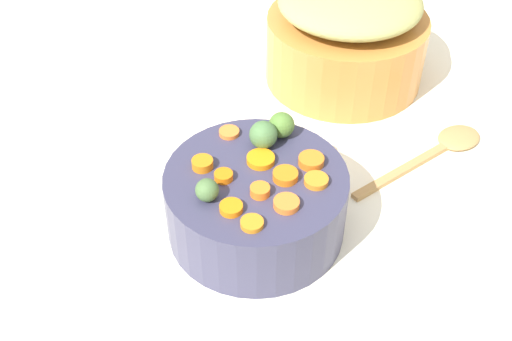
# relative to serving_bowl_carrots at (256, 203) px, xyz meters

# --- Properties ---
(tabletop) EXTENTS (2.40, 2.40, 0.02)m
(tabletop) POSITION_rel_serving_bowl_carrots_xyz_m (0.00, -0.02, -0.06)
(tabletop) COLOR white
(tabletop) RESTS_ON ground
(serving_bowl_carrots) EXTENTS (0.24, 0.24, 0.10)m
(serving_bowl_carrots) POSITION_rel_serving_bowl_carrots_xyz_m (0.00, 0.00, 0.00)
(serving_bowl_carrots) COLOR #373753
(serving_bowl_carrots) RESTS_ON tabletop
(metal_pot) EXTENTS (0.28, 0.28, 0.12)m
(metal_pot) POSITION_rel_serving_bowl_carrots_xyz_m (0.37, -0.16, 0.01)
(metal_pot) COLOR #C87F39
(metal_pot) RESTS_ON tabletop
(stuffing_mound) EXTENTS (0.24, 0.24, 0.06)m
(stuffing_mound) POSITION_rel_serving_bowl_carrots_xyz_m (0.37, -0.16, 0.10)
(stuffing_mound) COLOR tan
(stuffing_mound) RESTS_ON metal_pot
(carrot_slice_0) EXTENTS (0.05, 0.05, 0.01)m
(carrot_slice_0) POSITION_rel_serving_bowl_carrots_xyz_m (0.02, -0.07, 0.05)
(carrot_slice_0) COLOR orange
(carrot_slice_0) RESTS_ON serving_bowl_carrots
(carrot_slice_1) EXTENTS (0.04, 0.04, 0.01)m
(carrot_slice_1) POSITION_rel_serving_bowl_carrots_xyz_m (0.09, 0.04, 0.05)
(carrot_slice_1) COLOR orange
(carrot_slice_1) RESTS_ON serving_bowl_carrots
(carrot_slice_2) EXTENTS (0.03, 0.03, 0.01)m
(carrot_slice_2) POSITION_rel_serving_bowl_carrots_xyz_m (-0.00, 0.04, 0.05)
(carrot_slice_2) COLOR orange
(carrot_slice_2) RESTS_ON serving_bowl_carrots
(carrot_slice_3) EXTENTS (0.05, 0.05, 0.01)m
(carrot_slice_3) POSITION_rel_serving_bowl_carrots_xyz_m (-0.00, -0.04, 0.05)
(carrot_slice_3) COLOR orange
(carrot_slice_3) RESTS_ON serving_bowl_carrots
(carrot_slice_4) EXTENTS (0.03, 0.03, 0.01)m
(carrot_slice_4) POSITION_rel_serving_bowl_carrots_xyz_m (-0.06, 0.03, 0.05)
(carrot_slice_4) COLOR orange
(carrot_slice_4) RESTS_ON serving_bowl_carrots
(carrot_slice_5) EXTENTS (0.03, 0.03, 0.01)m
(carrot_slice_5) POSITION_rel_serving_bowl_carrots_xyz_m (-0.03, -0.00, 0.05)
(carrot_slice_5) COLOR orange
(carrot_slice_5) RESTS_ON serving_bowl_carrots
(carrot_slice_6) EXTENTS (0.04, 0.04, 0.01)m
(carrot_slice_6) POSITION_rel_serving_bowl_carrots_xyz_m (0.02, 0.07, 0.05)
(carrot_slice_6) COLOR orange
(carrot_slice_6) RESTS_ON serving_bowl_carrots
(carrot_slice_7) EXTENTS (0.04, 0.04, 0.01)m
(carrot_slice_7) POSITION_rel_serving_bowl_carrots_xyz_m (0.03, -0.01, 0.05)
(carrot_slice_7) COLOR orange
(carrot_slice_7) RESTS_ON serving_bowl_carrots
(carrot_slice_8) EXTENTS (0.04, 0.04, 0.01)m
(carrot_slice_8) POSITION_rel_serving_bowl_carrots_xyz_m (-0.01, -0.08, 0.05)
(carrot_slice_8) COLOR orange
(carrot_slice_8) RESTS_ON serving_bowl_carrots
(carrot_slice_9) EXTENTS (0.04, 0.04, 0.01)m
(carrot_slice_9) POSITION_rel_serving_bowl_carrots_xyz_m (-0.05, -0.04, 0.05)
(carrot_slice_9) COLOR orange
(carrot_slice_9) RESTS_ON serving_bowl_carrots
(carrot_slice_10) EXTENTS (0.03, 0.03, 0.01)m
(carrot_slice_10) POSITION_rel_serving_bowl_carrots_xyz_m (-0.09, 0.01, 0.05)
(carrot_slice_10) COLOR orange
(carrot_slice_10) RESTS_ON serving_bowl_carrots
(brussels_sprout_0) EXTENTS (0.04, 0.04, 0.04)m
(brussels_sprout_0) POSITION_rel_serving_bowl_carrots_xyz_m (0.06, -0.01, 0.07)
(brussels_sprout_0) COLOR #48723F
(brussels_sprout_0) RESTS_ON serving_bowl_carrots
(brussels_sprout_1) EXTENTS (0.04, 0.04, 0.04)m
(brussels_sprout_1) POSITION_rel_serving_bowl_carrots_xyz_m (0.08, -0.04, 0.07)
(brussels_sprout_1) COLOR #507A32
(brussels_sprout_1) RESTS_ON serving_bowl_carrots
(brussels_sprout_2) EXTENTS (0.03, 0.03, 0.03)m
(brussels_sprout_2) POSITION_rel_serving_bowl_carrots_xyz_m (-0.04, 0.06, 0.06)
(brussels_sprout_2) COLOR #496B3B
(brussels_sprout_2) RESTS_ON serving_bowl_carrots
(wooden_spoon) EXTENTS (0.19, 0.24, 0.01)m
(wooden_spoon) POSITION_rel_serving_bowl_carrots_xyz_m (0.17, -0.30, -0.04)
(wooden_spoon) COLOR tan
(wooden_spoon) RESTS_ON tabletop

